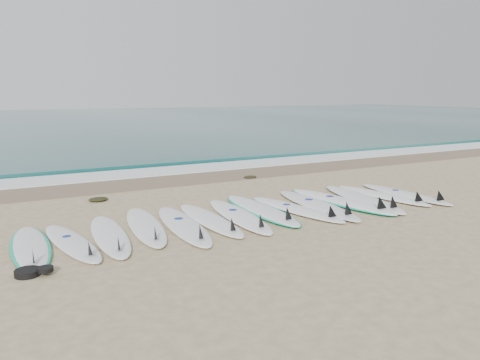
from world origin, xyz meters
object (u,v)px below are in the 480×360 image
surfboard_7 (262,210)px  surfboard_13 (407,194)px  surfboard_0 (30,247)px  leash_coil (32,272)px

surfboard_7 → surfboard_13: 3.58m
surfboard_7 → surfboard_13: size_ratio=1.09×
surfboard_7 → surfboard_13: bearing=-3.3°
surfboard_0 → surfboard_13: bearing=0.9°
surfboard_0 → leash_coil: surfboard_0 is taller
surfboard_13 → leash_coil: bearing=-172.8°
surfboard_0 → surfboard_7: bearing=5.2°
surfboard_0 → leash_coil: size_ratio=5.10×
surfboard_0 → leash_coil: 1.08m
surfboard_13 → leash_coil: 7.83m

